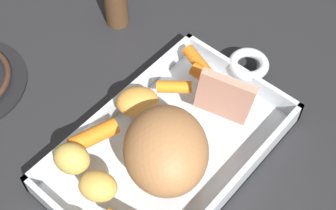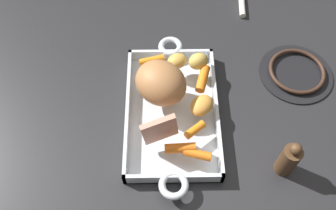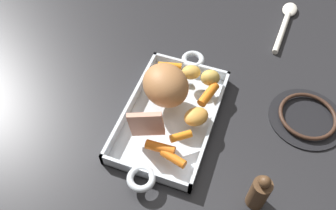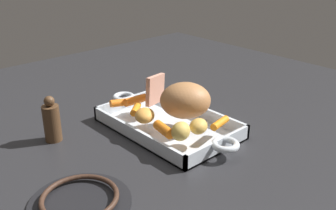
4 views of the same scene
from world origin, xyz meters
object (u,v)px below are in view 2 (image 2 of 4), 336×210
pork_roast (161,83)px  baby_carrot_long (195,130)px  roast_slice_outer (160,130)px  baby_carrot_center_left (203,79)px  pepper_mill (289,159)px  baby_carrot_center_right (152,60)px  stove_burner_rear (296,72)px  roasting_dish (172,112)px  baby_carrot_southwest (197,154)px  potato_golden_large (198,61)px  potato_near_roast (177,61)px  potato_whole (202,105)px  baby_carrot_northeast (180,148)px

pork_roast → baby_carrot_long: pork_roast is taller
roast_slice_outer → baby_carrot_center_left: 0.19m
baby_carrot_center_left → pepper_mill: 0.28m
baby_carrot_center_right → stove_burner_rear: baby_carrot_center_right is taller
pepper_mill → baby_carrot_center_left: bearing=38.5°
roasting_dish → baby_carrot_center_right: (0.13, 0.05, 0.04)m
roast_slice_outer → baby_carrot_southwest: bearing=-119.4°
roast_slice_outer → potato_golden_large: 0.23m
roasting_dish → potato_golden_large: potato_golden_large is taller
stove_burner_rear → roasting_dish: bearing=109.8°
stove_burner_rear → pepper_mill: 0.28m
roasting_dish → pork_roast: size_ratio=3.51×
pork_roast → baby_carrot_center_left: 0.11m
baby_carrot_center_right → potato_golden_large: bearing=-97.4°
baby_carrot_southwest → pepper_mill: pepper_mill is taller
baby_carrot_center_left → potato_near_roast: bearing=50.6°
potato_golden_large → baby_carrot_southwest: bearing=176.4°
roasting_dish → baby_carrot_long: (-0.07, -0.05, 0.04)m
potato_whole → potato_golden_large: size_ratio=1.22×
roasting_dish → potato_near_roast: 0.13m
baby_carrot_northeast → pork_roast: bearing=15.4°
potato_near_roast → potato_golden_large: (-0.00, -0.05, 0.00)m
baby_carrot_northeast → roast_slice_outer: bearing=54.9°
baby_carrot_southwest → potato_golden_large: 0.25m
baby_carrot_center_right → baby_carrot_center_left: (-0.06, -0.13, 0.00)m
baby_carrot_long → potato_whole: bearing=-17.2°
roasting_dish → potato_whole: bearing=-97.6°
roast_slice_outer → baby_carrot_northeast: (-0.03, -0.05, -0.03)m
potato_near_roast → pork_roast: bearing=154.4°
baby_carrot_southwest → pepper_mill: bearing=-94.5°
roast_slice_outer → potato_near_roast: bearing=-12.1°
baby_carrot_center_right → baby_carrot_center_left: size_ratio=0.91×
potato_whole → potato_near_roast: bearing=22.4°
roast_slice_outer → potato_whole: (0.07, -0.10, -0.02)m
baby_carrot_southwest → roasting_dish: bearing=22.3°
baby_carrot_long → baby_carrot_center_left: (0.14, -0.03, 0.00)m
stove_burner_rear → baby_carrot_center_left: bearing=100.8°
baby_carrot_southwest → potato_golden_large: bearing=-3.6°
baby_carrot_center_left → stove_burner_rear: bearing=-79.2°
baby_carrot_center_right → stove_burner_rear: (-0.01, -0.38, -0.04)m
potato_near_roast → potato_golden_large: bearing=-94.6°
roasting_dish → stove_burner_rear: (0.12, -0.33, -0.00)m
roasting_dish → pork_roast: pork_roast is taller
baby_carrot_center_left → pork_roast: bearing=108.2°
baby_carrot_center_left → potato_whole: size_ratio=1.14×
baby_carrot_southwest → potato_near_roast: bearing=8.6°
roast_slice_outer → pepper_mill: roast_slice_outer is taller
baby_carrot_northeast → potato_whole: (0.11, -0.05, 0.01)m
roasting_dish → roast_slice_outer: (-0.08, 0.03, 0.07)m
baby_carrot_southwest → baby_carrot_center_right: bearing=21.2°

